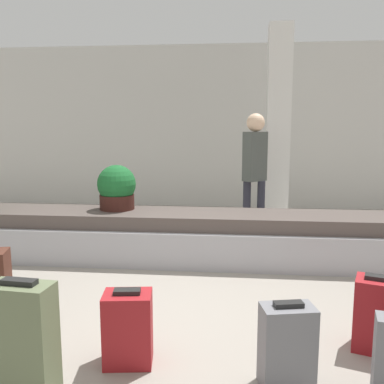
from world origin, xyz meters
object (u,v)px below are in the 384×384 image
(suitcase_7, at_px, (128,328))
(potted_plant_0, at_px, (117,188))
(suitcase_0, at_px, (287,346))
(suitcase_2, at_px, (373,314))
(suitcase_4, at_px, (23,347))
(pillar, at_px, (278,128))
(traveler_0, at_px, (255,165))

(suitcase_7, xyz_separation_m, potted_plant_0, (-0.76, 2.46, 0.60))
(suitcase_0, xyz_separation_m, suitcase_2, (0.68, 0.53, 0.00))
(suitcase_0, bearing_deg, suitcase_4, -178.24)
(suitcase_0, distance_m, suitcase_4, 1.58)
(suitcase_0, relative_size, suitcase_7, 1.05)
(suitcase_4, distance_m, suitcase_7, 0.72)
(pillar, distance_m, potted_plant_0, 2.94)
(traveler_0, bearing_deg, suitcase_4, -154.59)
(pillar, height_order, suitcase_7, pillar)
(pillar, height_order, suitcase_4, pillar)
(suitcase_0, height_order, suitcase_4, suitcase_4)
(pillar, bearing_deg, suitcase_2, -84.93)
(suitcase_4, distance_m, traveler_0, 4.19)
(pillar, distance_m, suitcase_4, 5.35)
(suitcase_2, bearing_deg, potted_plant_0, 158.97)
(suitcase_2, bearing_deg, suitcase_4, -138.97)
(potted_plant_0, bearing_deg, suitcase_4, -84.64)
(traveler_0, bearing_deg, potted_plant_0, 162.63)
(suitcase_2, distance_m, suitcase_4, 2.39)
(suitcase_7, relative_size, potted_plant_0, 0.96)
(suitcase_2, xyz_separation_m, suitcase_4, (-2.22, -0.90, 0.11))
(suitcase_2, height_order, suitcase_4, suitcase_4)
(traveler_0, bearing_deg, pillar, 24.47)
(suitcase_0, bearing_deg, suitcase_2, 26.16)
(potted_plant_0, height_order, traveler_0, traveler_0)
(pillar, xyz_separation_m, suitcase_4, (-1.86, -4.87, -1.22))
(suitcase_7, bearing_deg, pillar, 64.51)
(traveler_0, bearing_deg, suitcase_7, -150.35)
(suitcase_2, xyz_separation_m, traveler_0, (-0.75, 2.96, 0.82))
(suitcase_4, relative_size, traveler_0, 0.44)
(suitcase_4, xyz_separation_m, traveler_0, (1.46, 3.86, 0.71))
(suitcase_0, height_order, suitcase_7, suitcase_0)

